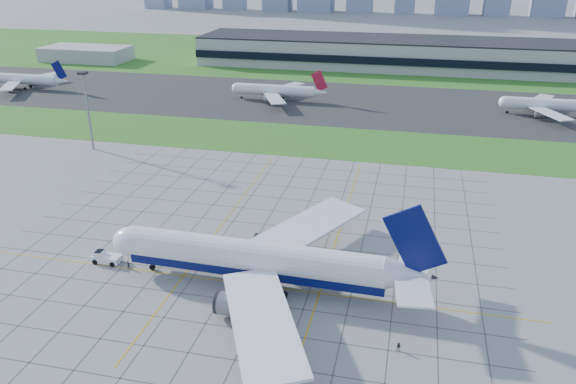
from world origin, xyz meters
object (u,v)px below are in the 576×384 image
crew_near (128,265)px  distant_jet_2 (542,104)px  crew_far (399,347)px  pushback_tug (105,258)px  airliner (258,260)px  light_mast (87,101)px  distant_jet_1 (277,90)px  distant_jet_0 (21,79)px

crew_near → distant_jet_2: (104.28, 144.52, 3.69)m
crew_far → pushback_tug: bearing=178.1°
airliner → pushback_tug: bearing=179.5°
light_mast → distant_jet_1: (43.46, 76.99, -11.70)m
pushback_tug → crew_far: bearing=-12.5°
pushback_tug → distant_jet_0: 184.32m
distant_jet_0 → distant_jet_1: bearing=2.1°
light_mast → pushback_tug: light_mast is taller
pushback_tug → distant_jet_0: (-122.05, 138.09, 3.38)m
pushback_tug → distant_jet_0: distant_jet_0 is taller
crew_near → pushback_tug: bearing=98.0°
crew_near → distant_jet_1: (-4.33, 143.89, 3.69)m
crew_near → distant_jet_2: 178.25m
light_mast → distant_jet_1: 89.18m
distant_jet_1 → light_mast: bearing=-119.4°
pushback_tug → crew_near: (5.96, -1.28, -0.31)m
light_mast → pushback_tug: size_ratio=2.86×
distant_jet_2 → crew_far: bearing=-107.0°
pushback_tug → distant_jet_2: bearing=53.8°
light_mast → crew_near: light_mast is taller
crew_far → crew_near: bearing=177.9°
pushback_tug → crew_near: pushback_tug is taller
pushback_tug → crew_far: pushback_tug is taller
pushback_tug → distant_jet_2: (110.23, 143.24, 3.38)m
distant_jet_2 → airliner: bearing=-117.9°
distant_jet_1 → airliner: bearing=-77.3°
airliner → pushback_tug: (-33.90, 1.13, -4.59)m
distant_jet_0 → distant_jet_2: (232.28, 5.15, -0.00)m
distant_jet_1 → pushback_tug: bearing=-90.7°
crew_near → distant_jet_0: (-128.00, 139.37, 3.70)m
crew_far → distant_jet_0: (-183.89, 153.32, 3.65)m
crew_far → distant_jet_0: distant_jet_0 is taller
light_mast → distant_jet_2: light_mast is taller
light_mast → airliner: (75.73, -66.75, -10.49)m
pushback_tug → distant_jet_2: distant_jet_2 is taller
airliner → distant_jet_0: (-155.94, 139.22, -1.21)m
distant_jet_1 → distant_jet_0: bearing=-177.9°
airliner → crew_far: airliner is taller
crew_far → distant_jet_1: distant_jet_1 is taller
airliner → distant_jet_2: bearing=63.5°
light_mast → crew_near: bearing=-54.5°
crew_far → distant_jet_0: bearing=152.1°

